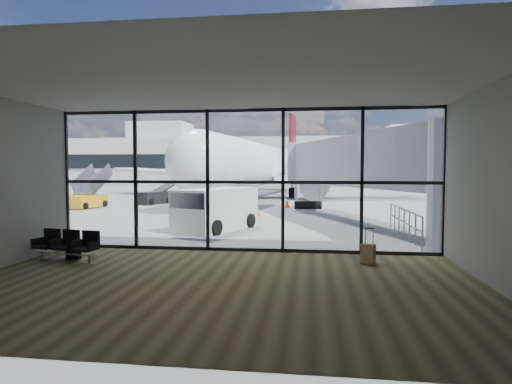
% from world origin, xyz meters
% --- Properties ---
extents(ground, '(220.00, 220.00, 0.00)m').
position_xyz_m(ground, '(0.00, 40.00, 0.00)').
color(ground, slate).
rests_on(ground, ground).
extents(lounge_shell, '(12.02, 8.01, 4.51)m').
position_xyz_m(lounge_shell, '(0.00, -4.80, 2.65)').
color(lounge_shell, brown).
rests_on(lounge_shell, ground).
extents(glass_curtain_wall, '(12.10, 0.12, 4.50)m').
position_xyz_m(glass_curtain_wall, '(0.00, 0.00, 2.25)').
color(glass_curtain_wall, white).
rests_on(glass_curtain_wall, ground).
extents(jet_bridge, '(8.00, 16.50, 4.33)m').
position_xyz_m(jet_bridge, '(4.90, 7.07, 2.76)').
color(jet_bridge, '#9C9FA1').
rests_on(jet_bridge, ground).
extents(apron_railing, '(0.06, 5.46, 1.11)m').
position_xyz_m(apron_railing, '(5.60, 3.50, 0.72)').
color(apron_railing, gray).
rests_on(apron_railing, ground).
extents(far_terminal, '(80.00, 12.20, 11.00)m').
position_xyz_m(far_terminal, '(-0.59, 61.97, 4.21)').
color(far_terminal, silver).
rests_on(far_terminal, ground).
extents(tree_0, '(4.95, 4.95, 7.12)m').
position_xyz_m(tree_0, '(-45.00, 72.00, 4.63)').
color(tree_0, '#382619').
rests_on(tree_0, ground).
extents(tree_1, '(5.61, 5.61, 8.07)m').
position_xyz_m(tree_1, '(-39.00, 72.00, 5.25)').
color(tree_1, '#382619').
rests_on(tree_1, ground).
extents(tree_2, '(6.27, 6.27, 9.03)m').
position_xyz_m(tree_2, '(-33.00, 72.00, 5.88)').
color(tree_2, '#382619').
rests_on(tree_2, ground).
extents(tree_3, '(4.95, 4.95, 7.12)m').
position_xyz_m(tree_3, '(-27.00, 72.00, 4.63)').
color(tree_3, '#382619').
rests_on(tree_3, ground).
extents(tree_4, '(5.61, 5.61, 8.07)m').
position_xyz_m(tree_4, '(-21.00, 72.00, 5.25)').
color(tree_4, '#382619').
rests_on(tree_4, ground).
extents(tree_5, '(6.27, 6.27, 9.03)m').
position_xyz_m(tree_5, '(-15.00, 72.00, 5.88)').
color(tree_5, '#382619').
rests_on(tree_5, ground).
extents(seating_row, '(1.98, 0.88, 0.88)m').
position_xyz_m(seating_row, '(-4.77, -2.05, 0.49)').
color(seating_row, gray).
rests_on(seating_row, ground).
extents(backpack, '(0.38, 0.35, 0.55)m').
position_xyz_m(backpack, '(-4.75, -1.81, 0.26)').
color(backpack, black).
rests_on(backpack, ground).
extents(suitcase, '(0.43, 0.37, 1.00)m').
position_xyz_m(suitcase, '(3.61, -1.51, 0.30)').
color(suitcase, '#947A52').
rests_on(suitcase, ground).
extents(airliner, '(32.79, 38.15, 9.85)m').
position_xyz_m(airliner, '(-2.40, 27.55, 3.00)').
color(airliner, white).
rests_on(airliner, ground).
extents(service_van, '(3.19, 4.47, 1.78)m').
position_xyz_m(service_van, '(-2.00, 4.55, 0.92)').
color(service_van, silver).
rests_on(service_van, ground).
extents(belt_loader, '(2.46, 3.69, 1.62)m').
position_xyz_m(belt_loader, '(-9.66, 17.77, 0.54)').
color(belt_loader, black).
rests_on(belt_loader, ground).
extents(mobile_stairs, '(2.21, 3.60, 2.39)m').
position_xyz_m(mobile_stairs, '(-13.16, 14.07, 0.57)').
color(mobile_stairs, orange).
rests_on(mobile_stairs, ground).
extents(traffic_cone_a, '(0.38, 0.38, 0.54)m').
position_xyz_m(traffic_cone_a, '(-4.00, 13.24, 0.26)').
color(traffic_cone_a, '#DB630B').
rests_on(traffic_cone_a, ground).
extents(traffic_cone_b, '(0.36, 0.36, 0.52)m').
position_xyz_m(traffic_cone_b, '(-0.94, 10.57, 0.25)').
color(traffic_cone_b, '#F7330D').
rests_on(traffic_cone_b, ground).
extents(traffic_cone_c, '(0.42, 0.42, 0.59)m').
position_xyz_m(traffic_cone_c, '(0.47, 15.81, 0.28)').
color(traffic_cone_c, orange).
rests_on(traffic_cone_c, ground).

